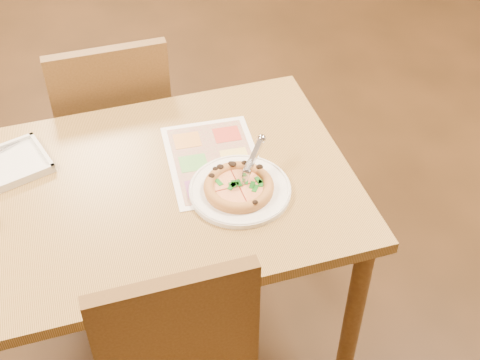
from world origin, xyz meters
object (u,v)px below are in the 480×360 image
object	(u,v)px
plate	(240,190)
pizza	(239,187)
dining_table	(141,209)
menu	(214,160)
chair_far	(113,113)
pizza_cutter	(252,160)
appetizer_tray	(0,169)

from	to	relation	value
plate	pizza	xyz separation A→B (m)	(-0.00, -0.00, 0.02)
dining_table	menu	bearing A→B (deg)	12.62
chair_far	plate	world-z (taller)	chair_far
pizza_cutter	appetizer_tray	bearing A→B (deg)	110.42
pizza_cutter	menu	world-z (taller)	pizza_cutter
menu	plate	bearing A→B (deg)	-77.04
plate	menu	distance (m)	0.16
menu	appetizer_tray	bearing A→B (deg)	167.29
chair_far	appetizer_tray	bearing A→B (deg)	45.67
dining_table	chair_far	world-z (taller)	chair_far
dining_table	appetizer_tray	bearing A→B (deg)	152.71
plate	pizza_cutter	distance (m)	0.10
chair_far	dining_table	bearing A→B (deg)	90.00
appetizer_tray	chair_far	bearing A→B (deg)	45.67
appetizer_tray	plate	bearing A→B (deg)	-24.05
plate	pizza	size ratio (longest dim) A/B	1.45
chair_far	pizza	size ratio (longest dim) A/B	2.25
pizza	menu	size ratio (longest dim) A/B	0.53
pizza_cutter	appetizer_tray	xyz separation A→B (m)	(-0.73, 0.27, -0.07)
chair_far	menu	xyz separation A→B (m)	(0.25, -0.55, 0.16)
appetizer_tray	menu	bearing A→B (deg)	-12.71
chair_far	pizza_cutter	bearing A→B (deg)	116.78
chair_far	plate	xyz separation A→B (m)	(0.29, -0.70, 0.16)
appetizer_tray	pizza	bearing A→B (deg)	-24.51
chair_far	appetizer_tray	xyz separation A→B (m)	(-0.39, -0.40, 0.16)
pizza	appetizer_tray	size ratio (longest dim) A/B	0.65
dining_table	pizza	bearing A→B (deg)	-20.47
dining_table	menu	size ratio (longest dim) A/B	3.28
plate	appetizer_tray	distance (m)	0.74
dining_table	chair_far	xyz separation A→B (m)	(-0.00, 0.60, -0.07)
plate	pizza	distance (m)	0.02
dining_table	menu	distance (m)	0.27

